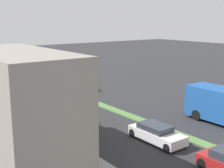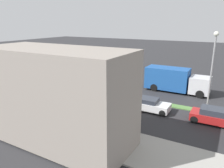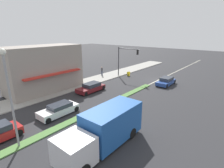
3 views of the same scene
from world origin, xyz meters
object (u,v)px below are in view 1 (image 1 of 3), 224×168
(van_white, at_px, (157,133))
(sedan_maroon, at_px, (69,115))
(traffic_signal_main, at_px, (12,63))
(warning_aframe_sign, at_px, (11,93))
(coupe_blue, at_px, (80,84))

(van_white, distance_m, sedan_maroon, 7.96)
(traffic_signal_main, xyz_separation_m, van_white, (-3.92, 17.49, -3.30))
(warning_aframe_sign, height_order, van_white, van_white)
(coupe_blue, bearing_deg, traffic_signal_main, 1.49)
(traffic_signal_main, bearing_deg, warning_aframe_sign, -95.58)
(warning_aframe_sign, xyz_separation_m, coupe_blue, (-8.20, 1.04, 0.17))
(van_white, bearing_deg, sedan_maroon, -69.40)
(coupe_blue, bearing_deg, van_white, 76.04)
(traffic_signal_main, xyz_separation_m, coupe_blue, (-8.32, -0.22, -3.30))
(van_white, xyz_separation_m, coupe_blue, (-4.40, -17.71, 0.00))
(traffic_signal_main, relative_size, van_white, 1.32)
(traffic_signal_main, bearing_deg, coupe_blue, -178.51)
(traffic_signal_main, distance_m, sedan_maroon, 10.62)
(traffic_signal_main, xyz_separation_m, sedan_maroon, (-1.12, 10.04, -3.29))
(sedan_maroon, bearing_deg, traffic_signal_main, -83.61)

